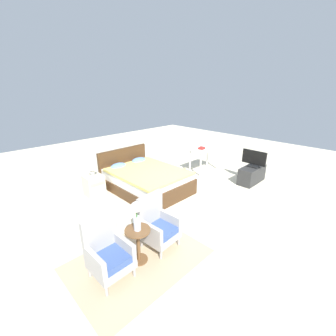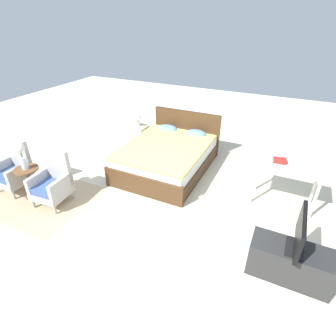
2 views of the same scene
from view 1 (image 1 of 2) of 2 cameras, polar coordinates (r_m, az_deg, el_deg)
ground_plane at (r=5.60m, az=2.83°, el=-8.04°), size 16.00×16.00×0.00m
floor_rug at (r=3.95m, az=-7.50°, el=-22.01°), size 2.10×1.50×0.01m
bed at (r=6.03m, az=-5.81°, el=-2.84°), size 1.60×2.16×0.96m
armchair_by_window_left at (r=3.55m, az=-14.97°, el=-20.20°), size 0.55×0.55×0.92m
armchair_by_window_right at (r=3.98m, az=-2.69°, el=-14.46°), size 0.58×0.58×0.92m
side_table at (r=3.71m, az=-7.59°, el=-17.99°), size 0.40×0.40×0.58m
flower_vase at (r=3.42m, az=-7.99°, el=-11.24°), size 0.17×0.17×0.48m
nightstand at (r=6.00m, az=-18.26°, el=-4.24°), size 0.44×0.41×0.53m
table_lamp at (r=5.83m, az=-18.77°, el=0.07°), size 0.22×0.22×0.33m
tv_stand at (r=6.91m, az=20.49°, el=-1.56°), size 0.96×0.40×0.47m
tv_flatscreen at (r=6.76m, az=20.99°, el=2.24°), size 0.20×0.69×0.48m
vanity_desk at (r=7.33m, az=9.30°, el=4.10°), size 1.04×0.52×0.77m
book_stack at (r=7.18m, az=8.52°, el=5.01°), size 0.22×0.18×0.06m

